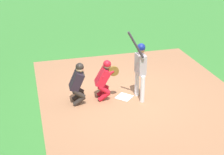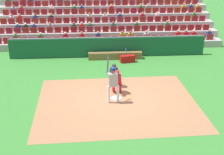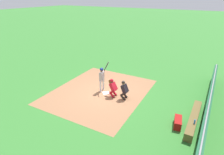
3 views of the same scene
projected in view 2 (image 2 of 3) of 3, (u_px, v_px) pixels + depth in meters
name	position (u px, v px, depth m)	size (l,w,h in m)	color
ground_plane	(116.00, 98.00, 15.28)	(160.00, 160.00, 0.00)	#33782E
infield_dirt_patch	(117.00, 103.00, 14.82)	(7.34, 6.12, 0.01)	#996846
home_plate_marker	(116.00, 98.00, 15.28)	(0.44, 0.44, 0.02)	white
batter_at_plate	(113.00, 81.00, 14.47)	(0.59, 0.61, 2.22)	silver
catcher_crouching	(117.00, 80.00, 15.57)	(0.50, 0.71, 1.26)	red
home_plate_umpire	(114.00, 74.00, 16.32)	(0.47, 0.47, 1.29)	black
dugout_wall	(108.00, 47.00, 20.91)	(12.74, 0.24, 1.33)	#144F2D
dugout_bench	(115.00, 56.00, 20.59)	(3.46, 0.40, 0.44)	brown
water_bottle_on_bench	(126.00, 50.00, 20.60)	(0.07, 0.07, 0.22)	blue
equipment_duffel_bag	(127.00, 59.00, 20.02)	(0.90, 0.36, 0.44)	#A2120F
bleacher_stand	(104.00, 23.00, 25.66)	(16.69, 5.98, 3.54)	#9B9691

